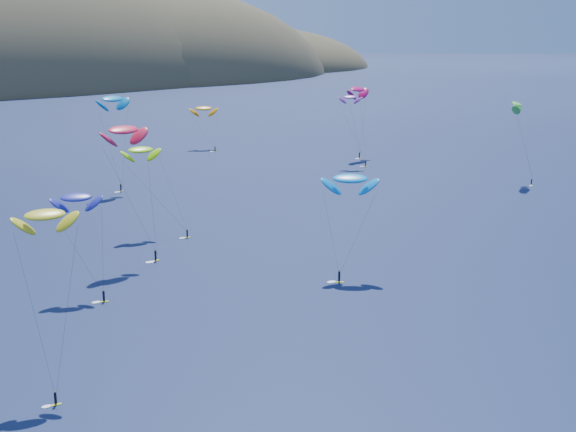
% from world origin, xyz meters
% --- Properties ---
extents(kitesurfer_2, '(8.02, 10.48, 23.26)m').
position_xyz_m(kitesurfer_2, '(-42.00, 56.54, 21.09)').
color(kitesurfer_2, '#CACC16').
rests_on(kitesurfer_2, ground).
extents(kitesurfer_3, '(10.28, 12.24, 19.85)m').
position_xyz_m(kitesurfer_3, '(-3.54, 115.91, 17.54)').
color(kitesurfer_3, '#CACC16').
rests_on(kitesurfer_3, ground).
extents(kitesurfer_4, '(11.21, 7.90, 26.72)m').
position_xyz_m(kitesurfer_4, '(8.27, 159.99, 23.83)').
color(kitesurfer_4, '#CACC16').
rests_on(kitesurfer_4, ground).
extents(kitesurfer_5, '(11.59, 9.95, 19.52)m').
position_xyz_m(kitesurfer_5, '(16.02, 70.39, 16.82)').
color(kitesurfer_5, '#CACC16').
rests_on(kitesurfer_5, ground).
extents(kitesurfer_6, '(7.32, 10.32, 22.64)m').
position_xyz_m(kitesurfer_6, '(82.58, 155.13, 20.65)').
color(kitesurfer_6, '#CACC16').
rests_on(kitesurfer_6, ground).
extents(kitesurfer_8, '(11.80, 9.22, 24.77)m').
position_xyz_m(kitesurfer_8, '(94.02, 165.84, 21.74)').
color(kitesurfer_8, '#CACC16').
rests_on(kitesurfer_8, ground).
extents(kitesurfer_9, '(10.32, 8.93, 26.99)m').
position_xyz_m(kitesurfer_9, '(-13.50, 100.28, 24.25)').
color(kitesurfer_9, '#CACC16').
rests_on(kitesurfer_9, ground).
extents(kitesurfer_10, '(8.67, 11.13, 18.10)m').
position_xyz_m(kitesurfer_10, '(-27.75, 86.75, 15.84)').
color(kitesurfer_10, '#CACC16').
rests_on(kitesurfer_10, ground).
extents(kitesurfer_11, '(10.31, 14.33, 16.28)m').
position_xyz_m(kitesurfer_11, '(60.78, 209.23, 13.64)').
color(kitesurfer_11, '#CACC16').
rests_on(kitesurfer_11, ground).
extents(kitesurfer_13, '(9.46, 12.20, 23.75)m').
position_xyz_m(kitesurfer_13, '(104.41, 109.33, 21.26)').
color(kitesurfer_13, '#CACC16').
rests_on(kitesurfer_13, ground).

